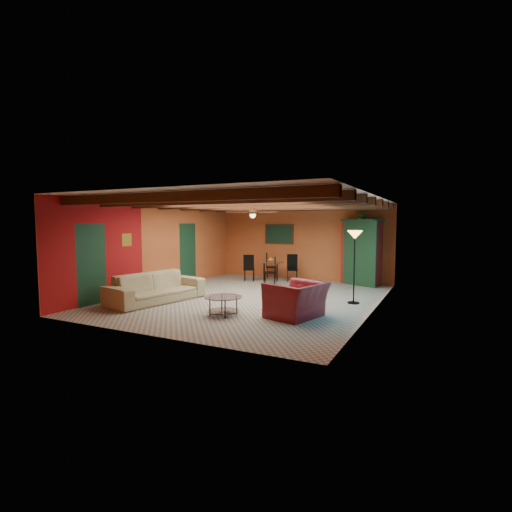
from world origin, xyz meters
The scene contains 11 objects.
room centered at (0.00, 0.11, 2.36)m, with size 6.52×8.01×2.71m.
sofa centered at (-2.03, -1.59, 0.38)m, with size 2.60×1.02×0.76m, color #988A62.
armchair centered at (1.84, -1.51, 0.39)m, with size 1.20×1.05×0.78m, color maroon.
coffee_table centered at (0.30, -2.05, 0.22)m, with size 0.85×0.85×0.44m, color silver, non-canonical shape.
dining_table centered at (-0.80, 2.98, 0.48)m, with size 1.86×1.86×0.97m, color white, non-canonical shape.
armoire centered at (2.20, 3.70, 1.07)m, with size 1.22×0.60×2.13m, color maroon.
floor_lamp centered at (2.65, 0.53, 0.94)m, with size 0.38×0.38×1.89m, color black, non-canonical shape.
ceiling_fan centered at (0.00, 0.00, 2.36)m, with size 1.50×1.50×0.44m, color #472614, non-canonical shape.
painting centered at (-0.90, 3.96, 1.65)m, with size 1.05×0.03×0.65m, color black.
potted_plant centered at (2.20, 3.70, 2.39)m, with size 0.47×0.40×0.52m, color #26661E.
vase centered at (-0.80, 2.98, 1.05)m, with size 0.17×0.17×0.18m, color orange.
Camera 1 is at (4.74, -9.32, 2.08)m, focal length 26.91 mm.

